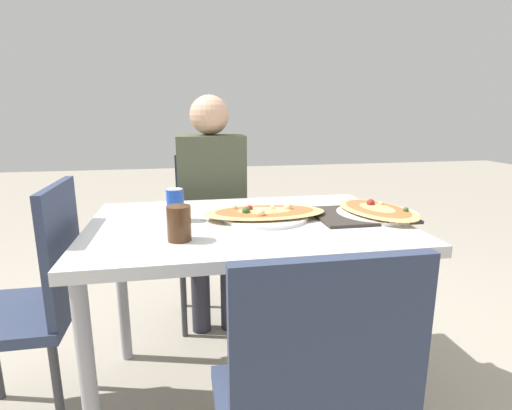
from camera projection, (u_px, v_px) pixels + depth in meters
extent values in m
plane|color=#9E9384|center=(247.00, 392.00, 1.71)|extent=(14.00, 14.00, 0.00)
cube|color=silver|center=(246.00, 226.00, 1.54)|extent=(1.19, 0.81, 0.04)
cylinder|color=#99999E|center=(89.00, 389.00, 1.20)|extent=(0.05, 0.05, 0.72)
cylinder|color=#99999E|center=(415.00, 351.00, 1.39)|extent=(0.05, 0.05, 0.72)
cylinder|color=#99999E|center=(122.00, 289.00, 1.87)|extent=(0.05, 0.05, 0.72)
cylinder|color=#99999E|center=(339.00, 273.00, 2.06)|extent=(0.05, 0.05, 0.72)
cube|color=#2D3851|center=(212.00, 243.00, 2.23)|extent=(0.40, 0.40, 0.04)
cube|color=#2D3851|center=(209.00, 193.00, 2.35)|extent=(0.38, 0.03, 0.46)
cylinder|color=#38383D|center=(247.00, 293.00, 2.15)|extent=(0.03, 0.03, 0.43)
cylinder|color=#38383D|center=(184.00, 298.00, 2.09)|extent=(0.03, 0.03, 0.43)
cylinder|color=#38383D|center=(239.00, 269.00, 2.48)|extent=(0.03, 0.03, 0.43)
cylinder|color=#38383D|center=(183.00, 273.00, 2.42)|extent=(0.03, 0.03, 0.43)
cube|color=#2D3851|center=(330.00, 373.00, 0.74)|extent=(0.38, 0.03, 0.46)
cube|color=#2D3851|center=(15.00, 316.00, 1.44)|extent=(0.40, 0.40, 0.04)
cube|color=#2D3851|center=(62.00, 248.00, 1.42)|extent=(0.03, 0.38, 0.46)
cylinder|color=#38383D|center=(59.00, 399.00, 1.36)|extent=(0.03, 0.03, 0.43)
cylinder|color=#38383D|center=(82.00, 343.00, 1.69)|extent=(0.03, 0.03, 0.43)
cylinder|color=#2D2D38|center=(230.00, 288.00, 2.17)|extent=(0.10, 0.10, 0.47)
cylinder|color=#2D2D38|center=(201.00, 290.00, 2.15)|extent=(0.10, 0.10, 0.47)
cube|color=#474C38|center=(211.00, 190.00, 2.13)|extent=(0.35, 0.24, 0.58)
sphere|color=tan|center=(209.00, 115.00, 2.04)|extent=(0.20, 0.20, 0.20)
cylinder|color=white|center=(265.00, 217.00, 1.57)|extent=(0.34, 0.34, 0.01)
ellipsoid|color=#E0AD66|center=(265.00, 212.00, 1.57)|extent=(0.49, 0.25, 0.02)
ellipsoid|color=#D16033|center=(265.00, 211.00, 1.57)|extent=(0.40, 0.20, 0.01)
sphere|color=beige|center=(288.00, 207.00, 1.59)|extent=(0.03, 0.03, 0.03)
sphere|color=beige|center=(234.00, 207.00, 1.60)|extent=(0.02, 0.02, 0.02)
sphere|color=#335928|center=(247.00, 211.00, 1.53)|extent=(0.03, 0.03, 0.03)
sphere|color=beige|center=(261.00, 213.00, 1.50)|extent=(0.03, 0.03, 0.03)
sphere|color=maroon|center=(250.00, 208.00, 1.58)|extent=(0.03, 0.03, 0.03)
sphere|color=beige|center=(272.00, 208.00, 1.59)|extent=(0.02, 0.02, 0.02)
cylinder|color=#1E47B2|center=(175.00, 205.00, 1.53)|extent=(0.07, 0.07, 0.12)
cylinder|color=silver|center=(175.00, 189.00, 1.52)|extent=(0.06, 0.06, 0.00)
cylinder|color=#4C2D19|center=(179.00, 223.00, 1.30)|extent=(0.08, 0.08, 0.12)
cube|color=#332D28|center=(360.00, 215.00, 1.60)|extent=(0.37, 0.30, 0.01)
cylinder|color=white|center=(377.00, 214.00, 1.62)|extent=(0.32, 0.32, 0.01)
ellipsoid|color=#E0AD66|center=(377.00, 210.00, 1.61)|extent=(0.32, 0.44, 0.02)
ellipsoid|color=#D16033|center=(377.00, 208.00, 1.61)|extent=(0.26, 0.36, 0.01)
sphere|color=beige|center=(381.00, 204.00, 1.67)|extent=(0.02, 0.02, 0.02)
sphere|color=maroon|center=(371.00, 203.00, 1.66)|extent=(0.03, 0.03, 0.03)
sphere|color=#335928|center=(406.00, 210.00, 1.56)|extent=(0.02, 0.02, 0.02)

